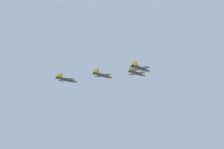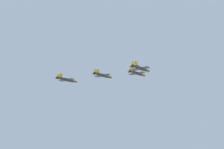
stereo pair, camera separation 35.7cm
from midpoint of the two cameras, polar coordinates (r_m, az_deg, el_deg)
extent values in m
ellipsoid|color=#2D3338|center=(179.56, 4.58, 0.18)|extent=(11.02, 10.77, 1.76)
cone|color=gold|center=(185.72, 5.93, -0.23)|extent=(2.30, 2.29, 1.49)
ellipsoid|color=#334751|center=(182.13, 5.12, 0.22)|extent=(2.60, 2.58, 1.02)
cube|color=#2D3338|center=(179.00, 4.46, 0.19)|extent=(9.03, 9.17, 0.18)
cube|color=gold|center=(181.48, 3.32, 0.00)|extent=(2.49, 2.45, 0.21)
cube|color=gold|center=(176.61, 5.63, 0.41)|extent=(2.49, 2.45, 0.21)
cube|color=#2D3338|center=(175.00, 3.51, 0.51)|extent=(4.80, 4.85, 0.18)
cube|color=gold|center=(176.02, 3.33, 0.86)|extent=(1.56, 1.53, 2.54)
cube|color=gold|center=(175.02, 3.79, 0.94)|extent=(1.56, 1.53, 2.54)
cylinder|color=black|center=(173.83, 3.22, 0.60)|extent=(1.56, 1.56, 1.23)
ellipsoid|color=#2D3338|center=(175.23, -1.67, -0.19)|extent=(11.15, 10.62, 1.75)
cone|color=gold|center=(180.97, -0.13, -0.61)|extent=(2.30, 2.29, 1.49)
ellipsoid|color=#334751|center=(177.63, -1.05, -0.15)|extent=(2.61, 2.56, 1.02)
cube|color=#2D3338|center=(174.70, -1.82, -0.18)|extent=(8.95, 9.24, 0.18)
cube|color=gold|center=(177.51, -2.90, -0.36)|extent=(2.51, 2.42, 0.21)
cube|color=gold|center=(171.98, -0.70, 0.04)|extent=(2.51, 2.42, 0.21)
cube|color=#2D3338|center=(171.00, -2.91, 0.15)|extent=(4.77, 4.88, 0.18)
cube|color=gold|center=(172.06, -3.07, 0.50)|extent=(1.58, 1.51, 2.53)
cube|color=gold|center=(170.93, -2.62, 0.58)|extent=(1.58, 1.51, 2.53)
cylinder|color=black|center=(169.92, -3.24, 0.23)|extent=(1.55, 1.56, 1.23)
ellipsoid|color=#2D3338|center=(159.94, 5.26, 1.06)|extent=(11.19, 10.95, 1.78)
cone|color=gold|center=(166.22, 6.76, 0.56)|extent=(2.34, 2.33, 1.52)
ellipsoid|color=#334751|center=(162.57, 5.86, 1.09)|extent=(2.64, 2.62, 1.04)
cube|color=#2D3338|center=(159.36, 5.12, 1.07)|extent=(9.18, 9.32, 0.18)
cube|color=gold|center=(161.84, 3.81, 0.85)|extent=(2.53, 2.49, 0.21)
cube|color=gold|center=(156.99, 6.46, 1.34)|extent=(2.53, 2.49, 0.21)
cube|color=#2D3338|center=(155.29, 4.04, 1.47)|extent=(4.88, 4.93, 0.18)
cube|color=gold|center=(156.33, 3.83, 1.85)|extent=(1.59, 1.55, 2.58)
cube|color=gold|center=(155.34, 4.36, 1.96)|extent=(1.59, 1.55, 2.58)
cylinder|color=black|center=(154.10, 3.72, 1.58)|extent=(1.58, 1.59, 1.25)
ellipsoid|color=#2D3338|center=(172.82, -8.18, -0.98)|extent=(11.08, 10.57, 1.75)
cone|color=gold|center=(177.97, -6.42, -1.38)|extent=(2.29, 2.28, 1.48)
ellipsoid|color=#334751|center=(174.97, -7.47, -0.93)|extent=(2.59, 2.55, 1.02)
cube|color=#2D3338|center=(172.35, -8.35, -0.97)|extent=(8.90, 9.19, 0.17)
cube|color=gold|center=(175.51, -9.32, -1.14)|extent=(2.50, 2.41, 0.21)
cube|color=gold|center=(169.26, -7.33, -0.77)|extent=(2.50, 2.41, 0.21)
cube|color=#2D3338|center=(169.06, -9.58, -0.66)|extent=(4.74, 4.85, 0.17)
cube|color=gold|center=(170.14, -9.70, -0.30)|extent=(1.57, 1.50, 2.52)
cube|color=gold|center=(168.87, -9.30, -0.22)|extent=(1.57, 1.50, 2.52)
cylinder|color=black|center=(168.10, -9.95, -0.58)|extent=(1.54, 1.55, 1.22)
camera|label=1|loc=(0.18, -90.06, 0.01)|focal=50.40mm
camera|label=2|loc=(0.18, 89.94, -0.01)|focal=50.40mm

